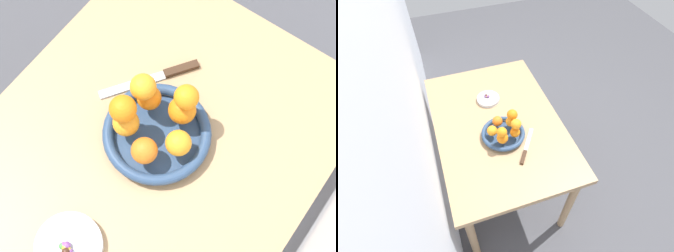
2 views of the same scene
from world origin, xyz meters
TOP-DOWN VIEW (x-y plane):
  - ground_plane at (0.00, 0.00)m, footprint 6.00×6.00m
  - wall_back at (0.00, 0.44)m, footprint 4.00×0.05m
  - dining_table at (0.00, 0.00)m, footprint 1.10×0.76m
  - fruit_bowl at (-0.11, -0.00)m, footprint 0.26×0.26m
  - candy_dish at (0.21, 0.00)m, footprint 0.15×0.15m
  - orange_0 at (-0.05, 0.01)m, footprint 0.06×0.06m
  - orange_1 at (-0.11, 0.06)m, footprint 0.06×0.06m
  - orange_2 at (-0.18, 0.03)m, footprint 0.07×0.07m
  - orange_3 at (-0.16, -0.06)m, footprint 0.06×0.06m
  - orange_4 at (-0.08, -0.06)m, footprint 0.06×0.06m
  - orange_5 at (-0.15, -0.06)m, footprint 0.06×0.06m
  - orange_6 at (-0.19, 0.03)m, footprint 0.06×0.06m
  - orange_7 at (-0.08, -0.07)m, footprint 0.06×0.06m
  - candy_ball_0 at (0.21, 0.00)m, footprint 0.02×0.02m
  - candy_ball_1 at (0.21, 0.01)m, footprint 0.01×0.01m
  - candy_ball_2 at (0.22, 0.01)m, footprint 0.02×0.02m
  - candy_ball_3 at (0.21, -0.01)m, footprint 0.01×0.01m
  - candy_ball_4 at (0.22, 0.01)m, footprint 0.02×0.02m
  - candy_ball_5 at (0.22, 0.01)m, footprint 0.02×0.02m
  - candy_ball_6 at (0.21, 0.00)m, footprint 0.02×0.02m
  - candy_ball_7 at (0.22, -0.01)m, footprint 0.01×0.01m
  - knife at (-0.24, -0.09)m, footprint 0.23×0.16m

SIDE VIEW (x-z plane):
  - ground_plane at x=0.00m, z-range 0.00..0.00m
  - dining_table at x=0.00m, z-range 0.28..1.02m
  - knife at x=-0.24m, z-range 0.74..0.75m
  - candy_dish at x=0.21m, z-range 0.74..0.76m
  - fruit_bowl at x=-0.11m, z-range 0.74..0.78m
  - candy_ball_1 at x=0.21m, z-range 0.76..0.78m
  - candy_ball_7 at x=0.22m, z-range 0.76..0.78m
  - candy_ball_3 at x=0.21m, z-range 0.76..0.78m
  - candy_ball_2 at x=0.22m, z-range 0.76..0.78m
  - candy_ball_6 at x=0.21m, z-range 0.76..0.78m
  - candy_ball_0 at x=0.21m, z-range 0.76..0.78m
  - candy_ball_4 at x=0.22m, z-range 0.76..0.78m
  - candy_ball_5 at x=0.22m, z-range 0.76..0.78m
  - orange_3 at x=-0.16m, z-range 0.78..0.84m
  - orange_1 at x=-0.11m, z-range 0.78..0.84m
  - orange_0 at x=-0.05m, z-range 0.78..0.84m
  - orange_4 at x=-0.08m, z-range 0.78..0.84m
  - orange_2 at x=-0.18m, z-range 0.78..0.85m
  - orange_5 at x=-0.15m, z-range 0.84..0.90m
  - orange_7 at x=-0.08m, z-range 0.84..0.90m
  - orange_6 at x=-0.19m, z-range 0.85..0.90m
  - wall_back at x=0.00m, z-range 0.00..2.50m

